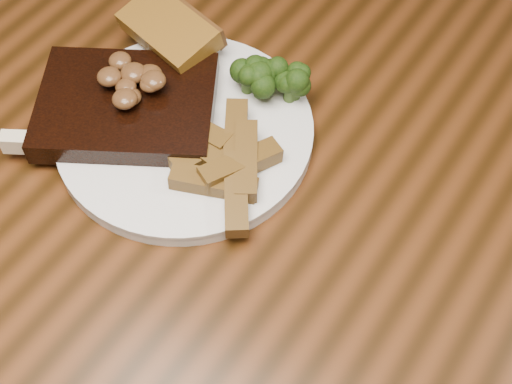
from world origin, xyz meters
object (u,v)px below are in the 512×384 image
chair_far (455,23)px  plate (185,132)px  dining_table (253,243)px  garlic_bread (171,44)px  potato_wedges (228,159)px  steak (127,106)px

chair_far → plate: (-0.09, -0.58, 0.25)m
dining_table → plate: bearing=167.8°
plate → dining_table: bearing=-12.2°
dining_table → garlic_bread: bearing=150.5°
dining_table → potato_wedges: bearing=166.6°
chair_far → potato_wedges: size_ratio=8.60×
chair_far → potato_wedges: chair_far is taller
plate → potato_wedges: bearing=-11.5°
chair_far → steak: chair_far is taller
dining_table → chair_far: 0.62m
plate → potato_wedges: potato_wedges is taller
steak → dining_table: bearing=-32.5°
potato_wedges → garlic_bread: bearing=147.2°
dining_table → plate: plate is taller
garlic_bread → potato_wedges: size_ratio=1.00×
plate → garlic_bread: bearing=135.0°
steak → garlic_bread: size_ratio=1.65×
chair_far → garlic_bread: bearing=72.9°
chair_far → steak: size_ratio=5.22×
steak → chair_far: bearing=44.8°
dining_table → chair_far: chair_far is taller
dining_table → garlic_bread: (-0.18, 0.10, 0.12)m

